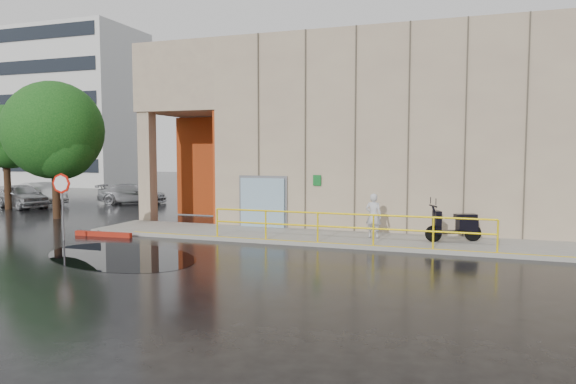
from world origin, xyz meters
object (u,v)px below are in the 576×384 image
person (374,216)px  tree_far (7,139)px  car_c (132,194)px  tree_near (56,134)px  car_b (41,194)px  stop_sign (62,191)px  red_curb (103,234)px  car_a (22,196)px  scooter (454,216)px

person → tree_far: tree_far is taller
car_c → tree_near: 8.32m
tree_near → tree_far: (-5.62, 2.39, -0.14)m
car_b → tree_far: (0.47, -2.74, 3.25)m
stop_sign → tree_far: bearing=163.4°
person → tree_near: (-15.46, 1.58, 3.12)m
person → tree_far: (-21.08, 3.97, 2.98)m
stop_sign → tree_far: tree_far is taller
red_curb → car_a: size_ratio=0.58×
tree_far → car_b: bearing=99.7°
red_curb → car_a: bearing=148.0°
red_curb → tree_near: (-5.49, 3.66, 3.98)m
car_b → scooter: bearing=-85.5°
scooter → tree_near: 18.52m
tree_near → red_curb: bearing=-33.6°
scooter → tree_near: tree_near is taller
scooter → tree_far: 24.30m
car_b → tree_far: size_ratio=0.70×
car_c → person: bearing=-135.2°
stop_sign → tree_near: size_ratio=0.37×
tree_far → car_a: bearing=93.0°
scooter → car_b: (-24.29, 6.56, -0.34)m
red_curb → tree_near: bearing=146.4°
scooter → car_c: scooter is taller
red_curb → car_b: bearing=142.8°
stop_sign → red_curb: stop_sign is taller
stop_sign → red_curb: size_ratio=1.02×
person → stop_sign: size_ratio=0.65×
stop_sign → car_b: 14.76m
person → tree_near: bearing=1.2°
stop_sign → red_curb: bearing=75.6°
car_a → car_b: 1.86m
scooter → red_curb: bearing=166.0°
stop_sign → car_c: stop_sign is taller
car_b → tree_far: bearing=-150.6°
car_c → tree_far: (-4.49, -5.09, 3.32)m
car_c → car_a: bearing=116.0°
person → red_curb: person is taller
car_b → tree_near: (6.09, -5.13, 3.40)m
car_c → tree_far: bearing=122.1°
red_curb → car_c: 12.97m
red_curb → person: bearing=11.8°
person → car_a: person is taller
scooter → red_curb: (-12.71, -2.22, -0.93)m
car_a → car_c: size_ratio=0.98×
scooter → car_c: bearing=131.3°
stop_sign → car_b: (-10.80, 10.00, -1.12)m
red_curb → car_b: (-11.58, 8.79, 0.59)m
person → tree_far: 21.66m
person → car_b: 22.57m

